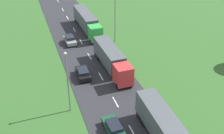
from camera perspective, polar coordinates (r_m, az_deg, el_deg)
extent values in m
cube|color=#2B2B30|center=(39.53, 0.45, -6.70)|extent=(10.00, 140.00, 0.06)
cube|color=white|center=(34.75, 4.21, -13.01)|extent=(0.16, 2.40, 0.01)
cube|color=white|center=(39.08, 0.73, -7.14)|extent=(0.16, 2.40, 0.01)
cube|color=white|center=(44.52, -2.27, -1.91)|extent=(0.16, 2.40, 0.01)
cube|color=white|center=(50.43, -4.61, 2.19)|extent=(0.16, 2.40, 0.01)
cube|color=white|center=(55.97, -6.29, 5.12)|extent=(0.16, 2.40, 0.01)
cube|color=white|center=(61.81, -7.71, 7.57)|extent=(0.16, 2.40, 0.01)
cube|color=white|center=(68.80, -9.07, 9.89)|extent=(0.16, 2.40, 0.01)
cube|color=white|center=(74.43, -9.97, 11.42)|extent=(0.16, 2.40, 0.01)
cube|color=white|center=(81.54, -10.94, 13.02)|extent=(0.16, 2.40, 0.01)
cube|color=#4C5156|center=(32.67, 10.29, -11.59)|extent=(2.81, 10.49, 2.90)
cylinder|color=black|center=(36.26, 9.35, -10.15)|extent=(0.38, 1.01, 1.00)
cylinder|color=black|center=(35.53, 6.24, -10.88)|extent=(0.38, 1.01, 1.00)
cylinder|color=black|center=(37.10, 8.52, -8.96)|extent=(0.38, 1.01, 1.00)
cylinder|color=black|center=(36.39, 5.47, -9.64)|extent=(0.38, 1.01, 1.00)
cube|color=red|center=(41.31, 2.26, -1.55)|extent=(2.50, 2.66, 2.91)
cube|color=black|center=(40.07, 2.94, -1.80)|extent=(2.10, 0.15, 1.28)
cube|color=#4C5156|center=(46.26, -0.65, 2.61)|extent=(2.70, 9.29, 2.82)
cube|color=black|center=(47.03, -0.64, 0.88)|extent=(1.09, 8.80, 0.24)
cylinder|color=black|center=(41.96, 3.89, -3.41)|extent=(0.37, 1.01, 1.00)
cylinder|color=black|center=(41.28, 1.20, -3.98)|extent=(0.37, 1.01, 1.00)
cylinder|color=black|center=(49.67, -0.57, 2.47)|extent=(0.37, 1.01, 1.00)
cylinder|color=black|center=(49.10, -2.88, 2.07)|extent=(0.37, 1.01, 1.00)
cylinder|color=black|center=(50.60, -0.99, 3.03)|extent=(0.37, 1.01, 1.00)
cylinder|color=black|center=(50.03, -3.26, 2.64)|extent=(0.37, 1.01, 1.00)
cube|color=green|center=(54.86, -3.43, 6.91)|extent=(2.50, 2.71, 2.84)
cube|color=black|center=(53.54, -3.05, 6.90)|extent=(2.10, 0.15, 1.25)
cube|color=#4C5156|center=(61.16, -5.46, 9.75)|extent=(2.75, 11.10, 2.97)
cube|color=black|center=(61.77, -5.39, 8.29)|extent=(1.13, 10.51, 0.24)
cylinder|color=black|center=(55.15, -2.14, 5.46)|extent=(0.37, 1.01, 1.00)
cylinder|color=black|center=(54.61, -4.24, 5.12)|extent=(0.37, 1.01, 1.00)
cylinder|color=black|center=(65.03, -5.27, 9.37)|extent=(0.37, 1.01, 1.00)
cylinder|color=black|center=(64.57, -7.09, 9.11)|extent=(0.37, 1.01, 1.00)
cylinder|color=black|center=(66.23, -5.58, 9.76)|extent=(0.37, 1.01, 1.00)
cylinder|color=black|center=(65.78, -7.37, 9.50)|extent=(0.37, 1.01, 1.00)
cube|color=#19472D|center=(34.27, 0.30, -12.26)|extent=(1.93, 4.19, 0.60)
cube|color=black|center=(33.76, 0.43, -11.80)|extent=(1.58, 2.37, 0.49)
cylinder|color=black|center=(35.24, -1.77, -11.47)|extent=(0.24, 0.65, 0.64)
cylinder|color=black|center=(35.65, 0.67, -10.86)|extent=(0.24, 0.65, 0.64)
cube|color=black|center=(44.25, -5.93, -1.31)|extent=(1.99, 4.13, 0.65)
cube|color=black|center=(43.79, -5.91, -0.83)|extent=(1.64, 2.33, 0.47)
cylinder|color=black|center=(45.48, -7.30, -0.94)|extent=(0.24, 0.65, 0.64)
cylinder|color=black|center=(45.72, -5.25, -0.62)|extent=(0.24, 0.65, 0.64)
cylinder|color=black|center=(43.16, -6.61, -2.78)|extent=(0.24, 0.65, 0.64)
cylinder|color=black|center=(43.41, -4.45, -2.44)|extent=(0.24, 0.65, 0.64)
cube|color=gray|center=(55.24, -8.53, 5.33)|extent=(1.95, 4.01, 0.65)
cube|color=black|center=(55.16, -8.63, 5.99)|extent=(1.60, 2.26, 0.59)
cylinder|color=black|center=(54.34, -7.35, 4.60)|extent=(0.24, 0.65, 0.64)
cylinder|color=black|center=(54.04, -9.00, 4.32)|extent=(0.24, 0.65, 0.64)
cylinder|color=black|center=(56.72, -8.03, 5.71)|extent=(0.24, 0.65, 0.64)
cylinder|color=black|center=(56.43, -9.62, 5.44)|extent=(0.24, 0.65, 0.64)
cylinder|color=slate|center=(35.69, -8.94, -3.44)|extent=(0.18, 0.18, 8.45)
sphere|color=silver|center=(33.48, -9.53, 2.74)|extent=(0.36, 0.36, 0.36)
cylinder|color=slate|center=(54.15, 0.61, 9.41)|extent=(0.18, 0.18, 8.80)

